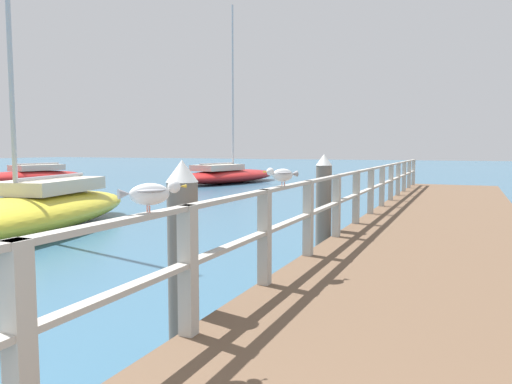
{
  "coord_description": "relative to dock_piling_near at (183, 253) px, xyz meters",
  "views": [
    {
      "loc": [
        0.46,
        0.71,
        1.82
      ],
      "look_at": [
        -3.28,
        9.38,
        0.98
      ],
      "focal_mm": 34.38,
      "sensor_mm": 36.0,
      "label": 1
    }
  ],
  "objects": [
    {
      "name": "pier_deck",
      "position": [
        1.89,
        6.5,
        -0.69
      ],
      "size": [
        3.17,
        21.95,
        0.36
      ],
      "primitive_type": "cube",
      "color": "brown",
      "rests_on": "ground_plane"
    },
    {
      "name": "pier_railing",
      "position": [
        0.38,
        6.5,
        0.13
      ],
      "size": [
        0.12,
        20.47,
        1.03
      ],
      "color": "#B2ADA3",
      "rests_on": "pier_deck"
    },
    {
      "name": "dock_piling_near",
      "position": [
        0.0,
        0.0,
        0.0
      ],
      "size": [
        0.29,
        0.29,
        1.72
      ],
      "color": "#6B6056",
      "rests_on": "ground_plane"
    },
    {
      "name": "dock_piling_far",
      "position": [
        0.0,
        4.74,
        0.0
      ],
      "size": [
        0.29,
        0.29,
        1.72
      ],
      "color": "#6B6056",
      "rests_on": "ground_plane"
    },
    {
      "name": "seagull_foreground",
      "position": [
        0.39,
        -1.02,
        0.65
      ],
      "size": [
        0.32,
        0.41,
        0.21
      ],
      "rotation": [
        0.0,
        0.0,
        5.64
      ],
      "color": "white",
      "rests_on": "pier_railing"
    },
    {
      "name": "seagull_background",
      "position": [
        0.38,
        1.57,
        0.65
      ],
      "size": [
        0.3,
        0.42,
        0.21
      ],
      "rotation": [
        0.0,
        0.0,
        2.57
      ],
      "color": "white",
      "rests_on": "pier_railing"
    },
    {
      "name": "boat_0",
      "position": [
        -6.33,
        3.97,
        -0.4
      ],
      "size": [
        3.87,
        7.65,
        8.91
      ],
      "rotation": [
        0.0,
        0.0,
        3.36
      ],
      "color": "gold",
      "rests_on": "ground_plane"
    },
    {
      "name": "boat_1",
      "position": [
        -9.34,
        19.53,
        -0.46
      ],
      "size": [
        3.96,
        8.13,
        9.33
      ],
      "rotation": [
        0.0,
        0.0,
        -0.19
      ],
      "color": "red",
      "rests_on": "ground_plane"
    },
    {
      "name": "boat_3",
      "position": [
        -18.38,
        14.4,
        -0.46
      ],
      "size": [
        3.04,
        7.39,
        8.6
      ],
      "rotation": [
        0.0,
        0.0,
        3.01
      ],
      "color": "red",
      "rests_on": "ground_plane"
    }
  ]
}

